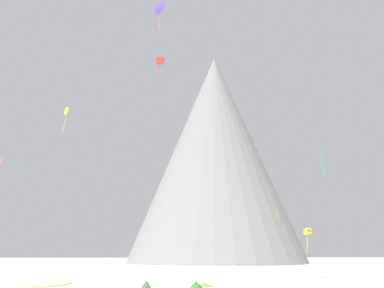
% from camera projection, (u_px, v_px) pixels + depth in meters
% --- Properties ---
extents(bush_far_left, '(2.99, 2.99, 0.47)m').
position_uv_depth(bush_far_left, '(204.00, 284.00, 46.81)').
color(bush_far_left, '#668C4C').
rests_on(bush_far_left, ground_plane).
extents(bush_near_left, '(1.87, 1.87, 1.03)m').
position_uv_depth(bush_near_left, '(146.00, 285.00, 42.08)').
color(bush_near_left, '#386633').
rests_on(bush_near_left, ground_plane).
extents(bush_ridge_crest, '(2.36, 2.36, 0.91)m').
position_uv_depth(bush_ridge_crest, '(196.00, 285.00, 42.94)').
color(bush_ridge_crest, '#386633').
rests_on(bush_ridge_crest, ground_plane).
extents(rock_massif, '(58.94, 58.02, 67.40)m').
position_uv_depth(rock_massif, '(216.00, 174.00, 138.15)').
color(rock_massif, slate).
rests_on(rock_massif, ground_plane).
extents(kite_red_high, '(1.40, 1.39, 3.53)m').
position_uv_depth(kite_red_high, '(160.00, 61.00, 75.48)').
color(kite_red_high, red).
extents(kite_lime_low, '(0.57, 0.95, 1.67)m').
position_uv_depth(kite_lime_low, '(277.00, 214.00, 82.28)').
color(kite_lime_low, '#8CD133').
extents(kite_pink_mid, '(0.18, 0.86, 1.35)m').
position_uv_depth(kite_pink_mid, '(2.00, 161.00, 70.48)').
color(kite_pink_mid, pink).
extents(kite_indigo_high, '(2.20, 2.28, 5.11)m').
position_uv_depth(kite_indigo_high, '(159.00, 8.00, 67.63)').
color(kite_indigo_high, '#5138B2').
extents(kite_gold_low, '(1.06, 1.09, 3.46)m').
position_uv_depth(kite_gold_low, '(308.00, 232.00, 60.12)').
color(kite_gold_low, gold).
extents(kite_yellow_high, '(1.42, 1.59, 5.65)m').
position_uv_depth(kite_yellow_high, '(66.00, 111.00, 84.54)').
color(kite_yellow_high, yellow).
extents(kite_teal_mid, '(0.71, 0.65, 3.71)m').
position_uv_depth(kite_teal_mid, '(321.00, 158.00, 53.73)').
color(kite_teal_mid, teal).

